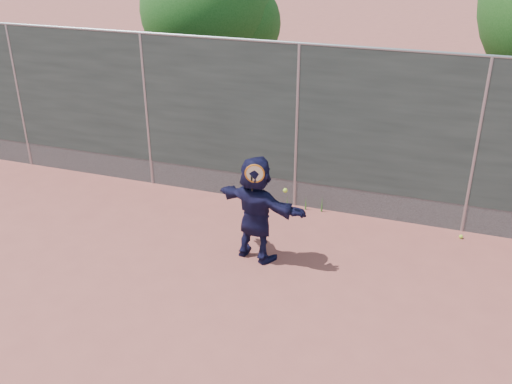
% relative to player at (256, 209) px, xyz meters
% --- Properties ---
extents(ground, '(80.00, 80.00, 0.00)m').
position_rel_player_xyz_m(ground, '(0.07, -1.53, -0.85)').
color(ground, '#9E4C42').
rests_on(ground, ground).
extents(player, '(1.66, 0.94, 1.71)m').
position_rel_player_xyz_m(player, '(0.00, 0.00, 0.00)').
color(player, '#131233').
rests_on(player, ground).
extents(ball_ground, '(0.07, 0.07, 0.07)m').
position_rel_player_xyz_m(ball_ground, '(3.07, 1.68, -0.82)').
color(ball_ground, '#A7CE2D').
rests_on(ball_ground, ground).
extents(fence, '(20.00, 0.06, 3.03)m').
position_rel_player_xyz_m(fence, '(0.07, 1.97, 0.73)').
color(fence, '#38423D').
rests_on(fence, ground).
extents(swing_action, '(0.62, 0.15, 0.51)m').
position_rel_player_xyz_m(swing_action, '(0.09, -0.19, 0.64)').
color(swing_action, '#C86512').
rests_on(swing_action, ground).
extents(tree_left, '(3.15, 3.00, 4.53)m').
position_rel_player_xyz_m(tree_left, '(-2.77, 5.02, 2.09)').
color(tree_left, '#382314').
rests_on(tree_left, ground).
extents(weed_clump, '(0.68, 0.07, 0.30)m').
position_rel_player_xyz_m(weed_clump, '(0.37, 1.85, -0.72)').
color(weed_clump, '#387226').
rests_on(weed_clump, ground).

